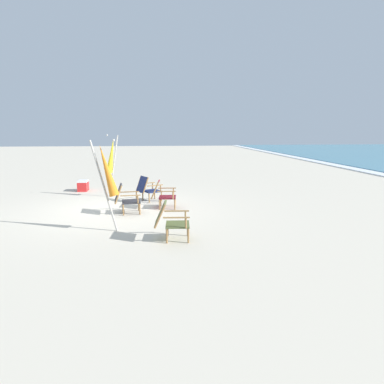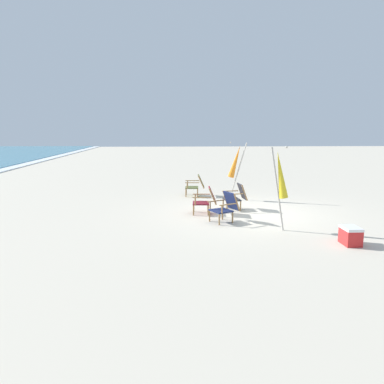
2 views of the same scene
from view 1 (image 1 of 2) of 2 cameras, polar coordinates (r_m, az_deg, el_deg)
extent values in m
plane|color=beige|center=(10.06, -12.74, -2.83)|extent=(80.00, 80.00, 0.00)
cube|color=#28282D|center=(9.47, -10.13, -1.57)|extent=(0.57, 0.54, 0.04)
cube|color=#28282D|center=(9.41, -12.18, -0.20)|extent=(0.52, 0.27, 0.50)
cylinder|color=olive|center=(9.74, -8.89, -2.16)|extent=(0.04, 0.04, 0.32)
cylinder|color=olive|center=(9.28, -8.70, -2.77)|extent=(0.04, 0.04, 0.32)
cylinder|color=olive|center=(9.72, -11.43, -2.27)|extent=(0.04, 0.04, 0.32)
cylinder|color=olive|center=(9.27, -11.37, -2.88)|extent=(0.04, 0.04, 0.32)
cube|color=olive|center=(9.70, -10.36, 0.03)|extent=(0.10, 0.53, 0.02)
cylinder|color=olive|center=(9.73, -9.23, -0.57)|extent=(0.04, 0.04, 0.22)
cube|color=olive|center=(9.15, -10.22, -0.58)|extent=(0.10, 0.53, 0.02)
cylinder|color=olive|center=(9.18, -9.02, -1.21)|extent=(0.04, 0.04, 0.22)
cylinder|color=olive|center=(9.66, -12.20, 0.07)|extent=(0.07, 0.22, 0.50)
cylinder|color=olive|center=(9.16, -12.17, -0.48)|extent=(0.07, 0.22, 0.50)
cube|color=maroon|center=(9.95, -4.11, -0.86)|extent=(0.55, 0.52, 0.04)
cube|color=maroon|center=(9.93, -6.10, 0.49)|extent=(0.51, 0.27, 0.49)
cylinder|color=olive|center=(10.21, -2.83, -1.48)|extent=(0.04, 0.04, 0.32)
cylinder|color=olive|center=(9.75, -2.88, -2.04)|extent=(0.04, 0.04, 0.32)
cylinder|color=olive|center=(10.22, -5.25, -1.49)|extent=(0.04, 0.04, 0.32)
cylinder|color=olive|center=(9.77, -5.42, -2.05)|extent=(0.04, 0.04, 0.32)
cube|color=olive|center=(10.19, -4.17, 0.66)|extent=(0.07, 0.53, 0.02)
cylinder|color=olive|center=(10.20, -3.11, 0.06)|extent=(0.04, 0.04, 0.22)
cube|color=olive|center=(9.64, -4.31, 0.10)|extent=(0.07, 0.53, 0.02)
cylinder|color=olive|center=(9.65, -3.19, -0.53)|extent=(0.04, 0.04, 0.22)
cylinder|color=olive|center=(10.18, -5.99, 0.73)|extent=(0.06, 0.24, 0.49)
cylinder|color=olive|center=(9.68, -6.22, 0.23)|extent=(0.06, 0.24, 0.49)
cube|color=#515B33|center=(7.08, -2.42, -5.43)|extent=(0.55, 0.51, 0.04)
cube|color=#515B33|center=(7.03, -5.27, -3.59)|extent=(0.51, 0.28, 0.49)
cylinder|color=olive|center=(7.35, -0.71, -6.13)|extent=(0.04, 0.04, 0.32)
cylinder|color=olive|center=(6.91, -0.61, -7.22)|extent=(0.04, 0.04, 0.32)
cylinder|color=olive|center=(7.36, -4.09, -6.15)|extent=(0.04, 0.04, 0.32)
cylinder|color=olive|center=(6.91, -4.23, -7.24)|extent=(0.04, 0.04, 0.32)
cube|color=olive|center=(7.30, -2.58, -3.18)|extent=(0.07, 0.53, 0.02)
cylinder|color=olive|center=(7.33, -1.10, -4.00)|extent=(0.04, 0.04, 0.22)
cube|color=olive|center=(6.76, -2.62, -4.28)|extent=(0.07, 0.53, 0.02)
cylinder|color=olive|center=(6.79, -1.01, -5.17)|extent=(0.04, 0.04, 0.22)
cylinder|color=olive|center=(7.28, -5.16, -3.11)|extent=(0.06, 0.25, 0.49)
cylinder|color=olive|center=(6.79, -5.38, -4.10)|extent=(0.06, 0.25, 0.49)
cube|color=#19234C|center=(11.00, -6.70, 0.16)|extent=(0.68, 0.67, 0.04)
cube|color=#19234C|center=(10.81, -8.30, 1.26)|extent=(0.54, 0.42, 0.50)
cylinder|color=olive|center=(11.33, -6.24, -0.35)|extent=(0.04, 0.04, 0.32)
cylinder|color=olive|center=(10.92, -5.12, -0.73)|extent=(0.04, 0.04, 0.32)
cylinder|color=olive|center=(11.14, -8.21, -0.58)|extent=(0.04, 0.04, 0.32)
cylinder|color=olive|center=(10.72, -7.15, -0.97)|extent=(0.04, 0.04, 0.32)
cube|color=olive|center=(11.20, -7.46, 1.47)|extent=(0.28, 0.48, 0.02)
cylinder|color=olive|center=(11.30, -6.59, 1.00)|extent=(0.04, 0.04, 0.22)
cube|color=olive|center=(10.70, -6.15, 1.09)|extent=(0.28, 0.48, 0.02)
cylinder|color=olive|center=(10.81, -5.25, 0.61)|extent=(0.04, 0.04, 0.22)
cylinder|color=olive|center=(11.04, -8.86, 1.43)|extent=(0.14, 0.22, 0.50)
cylinder|color=olive|center=(10.59, -7.72, 1.08)|extent=(0.14, 0.22, 0.50)
cylinder|color=#B7B2A8|center=(11.84, -12.93, 4.19)|extent=(0.10, 0.39, 2.08)
cone|color=yellow|center=(11.82, -13.29, 5.93)|extent=(0.27, 0.43, 1.18)
sphere|color=#B7B2A8|center=(11.82, -13.96, 9.17)|extent=(0.06, 0.06, 0.06)
cylinder|color=#B7B2A8|center=(7.84, -14.49, 0.95)|extent=(0.24, 0.59, 2.03)
cone|color=orange|center=(7.75, -13.96, 3.51)|extent=(0.38, 0.57, 1.17)
sphere|color=#B7B2A8|center=(7.62, -12.94, 8.40)|extent=(0.06, 0.06, 0.06)
cube|color=red|center=(13.38, -17.69, 0.90)|extent=(0.48, 0.34, 0.34)
cube|color=white|center=(13.35, -17.74, 1.75)|extent=(0.49, 0.35, 0.06)
camera|label=2|loc=(20.67, -2.76, 11.09)|focal=35.00mm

